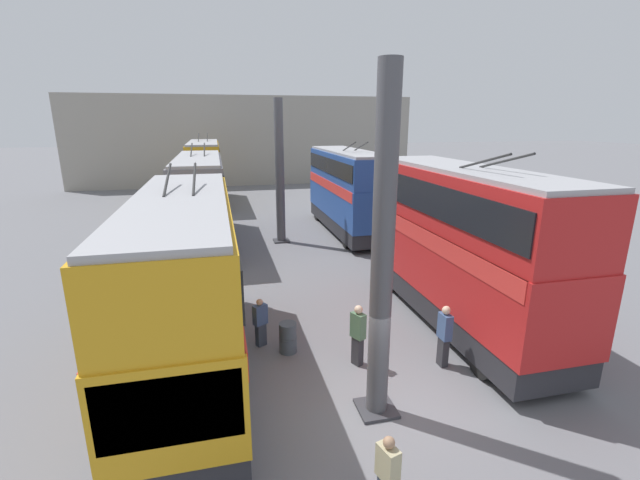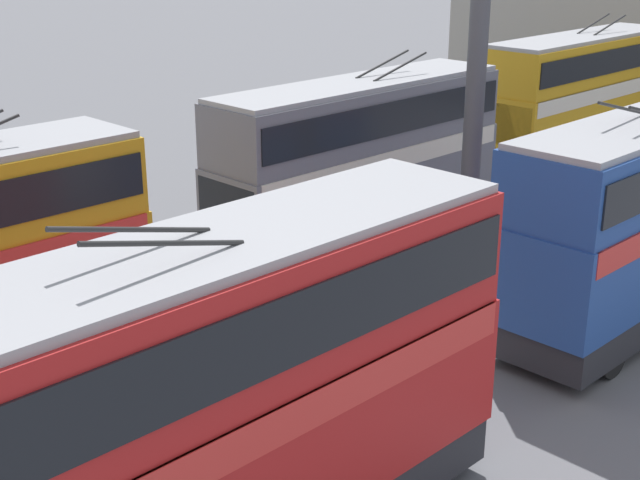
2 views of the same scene
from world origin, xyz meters
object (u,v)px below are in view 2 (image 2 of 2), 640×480
person_by_right_row (21,368)px  bus_right_far (578,92)px  bus_right_mid (361,151)px  oil_drum (13,408)px  bus_left_near (233,388)px

person_by_right_row → bus_right_far: bearing=154.7°
bus_right_mid → person_by_right_row: bearing=-170.7°
bus_right_mid → person_by_right_row: bus_right_mid is taller
person_by_right_row → oil_drum: bearing=21.9°
bus_right_far → bus_right_mid: bearing=180.0°
bus_right_mid → bus_right_far: 12.49m
bus_left_near → bus_right_far: 26.00m
person_by_right_row → oil_drum: person_by_right_row is taller
bus_right_far → oil_drum: bearing=-173.8°
oil_drum → bus_right_far: bearing=6.2°
bus_right_mid → bus_right_far: size_ratio=1.01×
person_by_right_row → bus_left_near: bearing=60.4°
bus_right_far → person_by_right_row: 24.72m
bus_right_far → oil_drum: size_ratio=10.93×
bus_left_near → bus_right_far: size_ratio=0.93×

